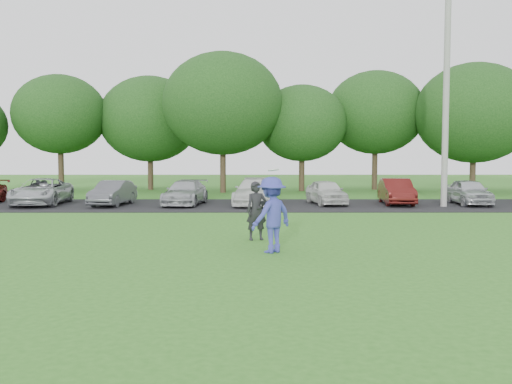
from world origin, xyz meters
TOP-DOWN VIEW (x-y plane):
  - ground at (0.00, 0.00)m, footprint 100.00×100.00m
  - parking_lot at (0.00, 13.00)m, footprint 32.00×6.50m
  - utility_pole at (8.60, 12.20)m, footprint 0.28×0.28m
  - frisbee_player at (0.38, 0.42)m, footprint 1.38×1.34m
  - camera_bystander at (0.02, 2.44)m, footprint 0.70×0.56m
  - parked_cars at (-1.39, 13.10)m, footprint 28.38×4.61m
  - tree_row at (1.51, 22.76)m, footprint 42.39×9.85m

SIDE VIEW (x-z plane):
  - ground at x=0.00m, z-range 0.00..0.00m
  - parking_lot at x=0.00m, z-range 0.00..0.03m
  - parked_cars at x=-1.39m, z-range 0.00..1.25m
  - camera_bystander at x=0.02m, z-range 0.00..1.67m
  - frisbee_player at x=0.38m, z-range -0.11..2.00m
  - tree_row at x=1.51m, z-range 0.59..9.23m
  - utility_pole at x=8.60m, z-range 0.00..9.91m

